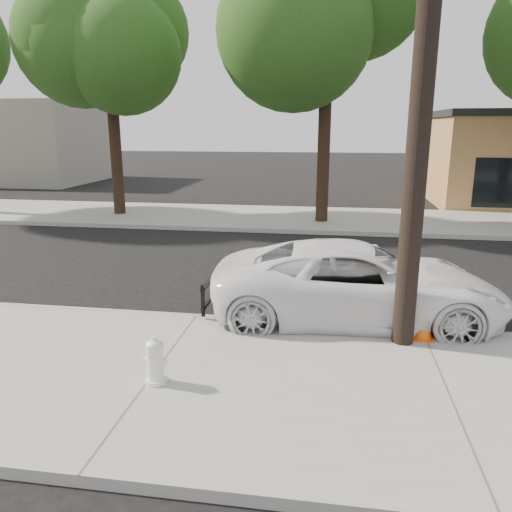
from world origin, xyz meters
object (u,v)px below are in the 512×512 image
Objects in this scene: utility_pole at (426,39)px; traffic_cone at (423,317)px; fire_hydrant at (155,362)px; police_cruiser at (358,283)px.

utility_pole is 12.27× the size of traffic_cone.
utility_pole is at bearing -148.42° from traffic_cone.
traffic_cone is (3.80, 2.09, 0.05)m from fire_hydrant.
fire_hydrant is 4.34m from traffic_cone.
police_cruiser reaches higher than traffic_cone.
utility_pole is at bearing 38.84° from fire_hydrant.
traffic_cone is at bearing 31.58° from utility_pole.
police_cruiser is 4.16m from fire_hydrant.
utility_pole is 1.70× the size of police_cruiser.
police_cruiser reaches higher than fire_hydrant.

